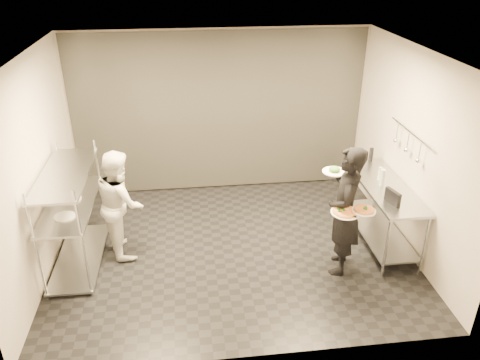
{
  "coord_description": "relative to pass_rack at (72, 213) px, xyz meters",
  "views": [
    {
      "loc": [
        -0.57,
        -5.59,
        3.99
      ],
      "look_at": [
        0.12,
        0.04,
        1.1
      ],
      "focal_mm": 35.0,
      "sensor_mm": 36.0,
      "label": 1
    }
  ],
  "objects": [
    {
      "name": "utensil_rail",
      "position": [
        4.58,
        0.0,
        0.78
      ],
      "size": [
        0.07,
        1.2,
        0.31
      ],
      "color": "silver",
      "rests_on": "room_shell"
    },
    {
      "name": "pass_rack",
      "position": [
        0.0,
        0.0,
        0.0
      ],
      "size": [
        0.6,
        1.6,
        1.5
      ],
      "color": "silver",
      "rests_on": "ground"
    },
    {
      "name": "chef",
      "position": [
        0.61,
        0.19,
        0.0
      ],
      "size": [
        0.79,
        0.89,
        1.54
      ],
      "primitive_type": "imported",
      "rotation": [
        0.0,
        0.0,
        1.88
      ],
      "color": "silver",
      "rests_on": "ground"
    },
    {
      "name": "pizza_plate_far",
      "position": [
        3.69,
        -0.86,
        0.29
      ],
      "size": [
        0.29,
        0.29,
        0.05
      ],
      "color": "white",
      "rests_on": "waiter"
    },
    {
      "name": "bottle_dark",
      "position": [
        4.42,
        0.8,
        0.26
      ],
      "size": [
        0.06,
        0.06,
        0.22
      ],
      "primitive_type": "cylinder",
      "color": "black",
      "rests_on": "prep_counter"
    },
    {
      "name": "bottle_green",
      "position": [
        4.27,
        -0.01,
        0.27
      ],
      "size": [
        0.07,
        0.07,
        0.24
      ],
      "primitive_type": "cylinder",
      "color": "#99A79B",
      "rests_on": "prep_counter"
    },
    {
      "name": "pizza_plate_near",
      "position": [
        3.47,
        -0.83,
        0.26
      ],
      "size": [
        0.36,
        0.36,
        0.05
      ],
      "color": "white",
      "rests_on": "waiter"
    },
    {
      "name": "waiter",
      "position": [
        3.55,
        -0.6,
        0.12
      ],
      "size": [
        0.62,
        0.76,
        1.78
      ],
      "primitive_type": "imported",
      "rotation": [
        0.0,
        0.0,
        -1.92
      ],
      "color": "black",
      "rests_on": "ground"
    },
    {
      "name": "salad_plate",
      "position": [
        3.44,
        -0.35,
        0.6
      ],
      "size": [
        0.31,
        0.31,
        0.07
      ],
      "color": "white",
      "rests_on": "waiter"
    },
    {
      "name": "prep_counter",
      "position": [
        4.33,
        0.0,
        -0.14
      ],
      "size": [
        0.6,
        1.8,
        0.92
      ],
      "color": "silver",
      "rests_on": "ground"
    },
    {
      "name": "pos_monitor",
      "position": [
        4.21,
        -0.52,
        0.25
      ],
      "size": [
        0.12,
        0.27,
        0.19
      ],
      "primitive_type": "cube",
      "rotation": [
        0.0,
        0.0,
        0.27
      ],
      "color": "black",
      "rests_on": "prep_counter"
    },
    {
      "name": "bottle_clear",
      "position": [
        4.31,
        0.16,
        0.25
      ],
      "size": [
        0.06,
        0.06,
        0.2
      ],
      "primitive_type": "cylinder",
      "color": "#99A79B",
      "rests_on": "prep_counter"
    },
    {
      "name": "room_shell",
      "position": [
        2.15,
        1.18,
        0.63
      ],
      "size": [
        5.0,
        4.0,
        2.8
      ],
      "color": "black",
      "rests_on": "ground"
    }
  ]
}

